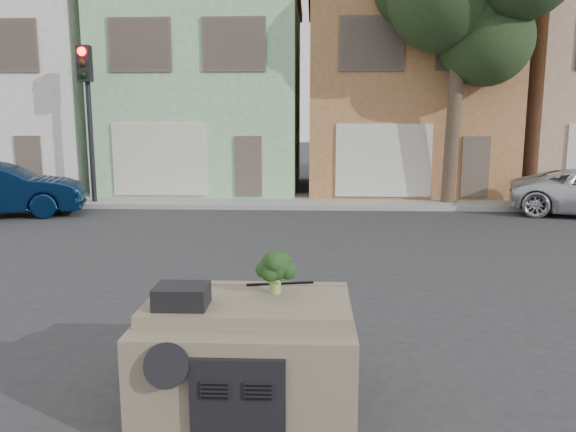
{
  "coord_description": "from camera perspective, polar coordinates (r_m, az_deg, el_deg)",
  "views": [
    {
      "loc": [
        0.61,
        -8.23,
        2.82
      ],
      "look_at": [
        0.23,
        0.5,
        1.3
      ],
      "focal_mm": 35.0,
      "sensor_mm": 36.0,
      "label": 1
    }
  ],
  "objects": [
    {
      "name": "wiper_arm",
      "position": [
        5.87,
        -0.81,
        -6.87
      ],
      "size": [
        0.69,
        0.15,
        0.02
      ],
      "primitive_type": "cube",
      "rotation": [
        0.0,
        0.0,
        0.17
      ],
      "color": "black",
      "rests_on": "car_dashboard"
    },
    {
      "name": "car_dashboard",
      "position": [
        5.73,
        -3.89,
        -13.4
      ],
      "size": [
        2.0,
        1.8,
        1.12
      ],
      "primitive_type": "cube",
      "color": "#756853",
      "rests_on": "ground"
    },
    {
      "name": "townhouse_mint",
      "position": [
        23.12,
        -7.91,
        12.16
      ],
      "size": [
        7.2,
        8.2,
        7.55
      ],
      "primitive_type": "cube",
      "color": "#98CE97",
      "rests_on": "ground"
    },
    {
      "name": "instrument_hump",
      "position": [
        5.27,
        -10.75,
        -8.0
      ],
      "size": [
        0.48,
        0.38,
        0.2
      ],
      "primitive_type": "cube",
      "color": "black",
      "rests_on": "car_dashboard"
    },
    {
      "name": "broccoli",
      "position": [
        5.53,
        -1.3,
        -5.68
      ],
      "size": [
        0.42,
        0.42,
        0.44
      ],
      "primitive_type": "cube",
      "rotation": [
        0.0,
        0.0,
        6.09
      ],
      "color": "black",
      "rests_on": "car_dashboard"
    },
    {
      "name": "townhouse_tan",
      "position": [
        23.0,
        11.24,
        12.07
      ],
      "size": [
        7.2,
        8.2,
        7.55
      ],
      "primitive_type": "cube",
      "color": "#A77145",
      "rests_on": "ground"
    },
    {
      "name": "sidewalk",
      "position": [
        18.94,
        0.64,
        1.54
      ],
      "size": [
        40.0,
        3.0,
        0.15
      ],
      "primitive_type": "cube",
      "color": "gray",
      "rests_on": "ground"
    },
    {
      "name": "traffic_signal",
      "position": [
        19.1,
        -19.56,
        8.51
      ],
      "size": [
        0.4,
        0.4,
        5.1
      ],
      "primitive_type": "cube",
      "color": "black",
      "rests_on": "ground"
    },
    {
      "name": "ground_plane",
      "position": [
        8.72,
        -1.64,
        -9.0
      ],
      "size": [
        120.0,
        120.0,
        0.0
      ],
      "primitive_type": "plane",
      "color": "#303033",
      "rests_on": "ground"
    },
    {
      "name": "tree_near",
      "position": [
        18.61,
        16.65,
        13.88
      ],
      "size": [
        4.4,
        4.0,
        8.5
      ],
      "primitive_type": "cube",
      "color": "#22361B",
      "rests_on": "ground"
    },
    {
      "name": "townhouse_white",
      "position": [
        25.54,
        -25.03,
        11.12
      ],
      "size": [
        7.2,
        8.2,
        7.55
      ],
      "primitive_type": "cube",
      "color": "white",
      "rests_on": "ground"
    }
  ]
}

